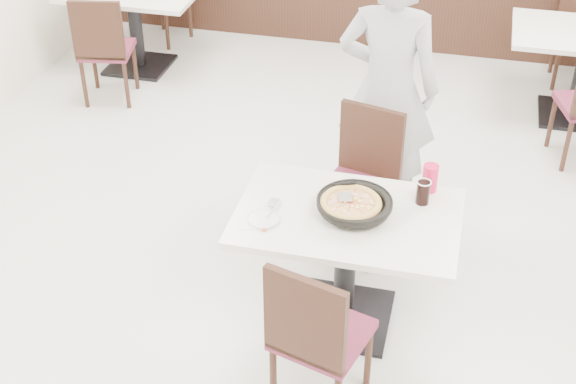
% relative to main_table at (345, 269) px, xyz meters
% --- Properties ---
extents(floor, '(7.00, 7.00, 0.00)m').
position_rel_main_table_xyz_m(floor, '(-0.30, 0.40, -0.38)').
color(floor, silver).
rests_on(floor, ground).
extents(main_table, '(1.26, 0.89, 0.75)m').
position_rel_main_table_xyz_m(main_table, '(0.00, 0.00, 0.00)').
color(main_table, silver).
rests_on(main_table, floor).
extents(chair_near, '(0.52, 0.52, 0.95)m').
position_rel_main_table_xyz_m(chair_near, '(-0.00, -0.62, 0.10)').
color(chair_near, black).
rests_on(chair_near, floor).
extents(chair_far, '(0.51, 0.51, 0.95)m').
position_rel_main_table_xyz_m(chair_far, '(-0.05, 0.68, 0.10)').
color(chair_far, black).
rests_on(chair_far, floor).
extents(trivet, '(0.12, 0.12, 0.04)m').
position_rel_main_table_xyz_m(trivet, '(0.01, 0.03, 0.39)').
color(trivet, black).
rests_on(trivet, main_table).
extents(pizza_pan, '(0.41, 0.41, 0.01)m').
position_rel_main_table_xyz_m(pizza_pan, '(0.03, 0.02, 0.42)').
color(pizza_pan, black).
rests_on(pizza_pan, trivet).
extents(pizza, '(0.33, 0.33, 0.02)m').
position_rel_main_table_xyz_m(pizza, '(0.01, 0.00, 0.44)').
color(pizza, gold).
rests_on(pizza, pizza_pan).
extents(pizza_server, '(0.09, 0.10, 0.00)m').
position_rel_main_table_xyz_m(pizza_server, '(-0.02, 0.03, 0.47)').
color(pizza_server, white).
rests_on(pizza_server, pizza).
extents(napkin, '(0.17, 0.17, 0.00)m').
position_rel_main_table_xyz_m(napkin, '(-0.49, -0.18, 0.38)').
color(napkin, white).
rests_on(napkin, main_table).
extents(side_plate, '(0.18, 0.18, 0.01)m').
position_rel_main_table_xyz_m(side_plate, '(-0.42, -0.16, 0.38)').
color(side_plate, silver).
rests_on(side_plate, napkin).
extents(fork, '(0.04, 0.16, 0.00)m').
position_rel_main_table_xyz_m(fork, '(-0.39, -0.08, 0.39)').
color(fork, white).
rests_on(fork, side_plate).
extents(cola_glass, '(0.08, 0.08, 0.13)m').
position_rel_main_table_xyz_m(cola_glass, '(0.37, 0.21, 0.44)').
color(cola_glass, black).
rests_on(cola_glass, main_table).
extents(red_cup, '(0.09, 0.09, 0.16)m').
position_rel_main_table_xyz_m(red_cup, '(0.40, 0.34, 0.45)').
color(red_cup, '#C8153F').
rests_on(red_cup, main_table).
extents(diner_person, '(0.68, 0.46, 1.83)m').
position_rel_main_table_xyz_m(diner_person, '(0.04, 1.20, 0.54)').
color(diner_person, '#AAAAAF').
rests_on(diner_person, floor).
extents(bg_table_left, '(1.24, 0.87, 0.75)m').
position_rel_main_table_xyz_m(bg_table_left, '(-2.47, 2.90, 0.00)').
color(bg_table_left, silver).
rests_on(bg_table_left, floor).
extents(bg_chair_left_near, '(0.49, 0.49, 0.95)m').
position_rel_main_table_xyz_m(bg_chair_left_near, '(-2.46, 2.26, 0.10)').
color(bg_chair_left_near, black).
rests_on(bg_chair_left_near, floor).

